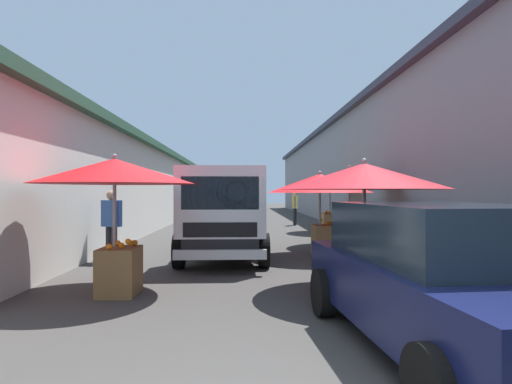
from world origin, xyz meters
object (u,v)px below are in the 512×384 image
fruit_stall_near_right (115,181)px  delivery_truck (223,216)px  vendor_in_shade (111,221)px  fruit_stall_far_right (320,189)px  vendor_by_crates (295,205)px  fruit_stall_far_left (330,191)px  fruit_stall_mid_lane (366,187)px  hatchback_car (444,277)px  plastic_stool (316,236)px  fruit_stall_near_left (349,181)px

fruit_stall_near_right → delivery_truck: 3.22m
vendor_in_shade → delivery_truck: bearing=-94.5°
fruit_stall_far_right → delivery_truck: 2.59m
fruit_stall_near_right → vendor_by_crates: 14.00m
fruit_stall_far_left → fruit_stall_mid_lane: fruit_stall_mid_lane is taller
fruit_stall_near_right → fruit_stall_far_left: (9.62, -5.43, -0.11)m
fruit_stall_near_right → fruit_stall_far_left: bearing=-29.5°
hatchback_car → delivery_truck: delivery_truck is taller
plastic_stool → delivery_truck: bearing=133.2°
delivery_truck → vendor_by_crates: (10.50, -2.96, -0.10)m
fruit_stall_near_left → vendor_in_shade: bearing=112.6°
fruit_stall_near_right → plastic_stool: 6.67m
delivery_truck → vendor_by_crates: size_ratio=3.03×
vendor_by_crates → fruit_stall_far_left: bearing=-165.9°
hatchback_car → vendor_in_shade: bearing=41.6°
fruit_stall_near_right → delivery_truck: size_ratio=0.51×
hatchback_car → vendor_by_crates: (15.85, -0.55, 0.21)m
fruit_stall_far_right → fruit_stall_near_right: bearing=132.5°
hatchback_car → vendor_by_crates: bearing=-2.0°
fruit_stall_near_right → fruit_stall_mid_lane: size_ratio=0.96×
fruit_stall_near_right → delivery_truck: bearing=-30.0°
fruit_stall_near_right → delivery_truck: (2.73, -1.57, -0.71)m
fruit_stall_far_left → delivery_truck: size_ratio=0.52×
delivery_truck → plastic_stool: bearing=-46.8°
vendor_in_shade → fruit_stall_near_left: bearing=-67.4°
fruit_stall_far_left → plastic_stool: (-4.54, 1.35, -1.31)m
fruit_stall_mid_lane → fruit_stall_far_left: bearing=-8.7°
fruit_stall_far_left → fruit_stall_far_right: 6.21m
vendor_by_crates → vendor_in_shade: vendor_by_crates is taller
fruit_stall_mid_lane → delivery_truck: bearing=40.1°
fruit_stall_near_left → vendor_in_shade: 6.63m
fruit_stall_far_left → vendor_by_crates: fruit_stall_far_left is taller
hatchback_car → vendor_in_shade: (5.55, 4.92, 0.19)m
fruit_stall_near_left → delivery_truck: size_ratio=0.56×
fruit_stall_mid_lane → plastic_stool: size_ratio=6.05×
fruit_stall_near_right → vendor_in_shade: 3.18m
fruit_stall_near_right → plastic_stool: size_ratio=5.83×
vendor_by_crates → plastic_stool: bearing=176.8°
fruit_stall_near_left → hatchback_car: bearing=172.0°
fruit_stall_far_right → plastic_stool: fruit_stall_far_right is taller
fruit_stall_near_left → fruit_stall_far_right: fruit_stall_near_left is taller
fruit_stall_far_right → vendor_by_crates: bearing=-3.6°
fruit_stall_near_right → fruit_stall_near_left: fruit_stall_near_left is taller
fruit_stall_near_right → vendor_by_crates: bearing=-18.9°
fruit_stall_far_left → fruit_stall_mid_lane: 9.83m
fruit_stall_far_right → vendor_in_shade: 4.97m
fruit_stall_near_right → fruit_stall_near_left: size_ratio=0.92×
fruit_stall_far_left → fruit_stall_near_left: size_ratio=0.94×
fruit_stall_far_left → hatchback_car: 12.36m
fruit_stall_far_right → plastic_stool: size_ratio=5.93×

